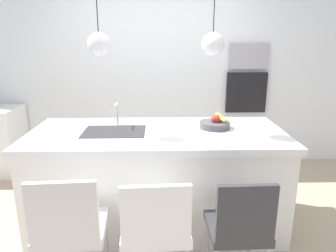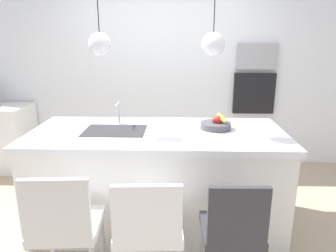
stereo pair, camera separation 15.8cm
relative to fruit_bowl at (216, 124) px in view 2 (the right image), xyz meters
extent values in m
plane|color=tan|center=(-0.55, -0.10, -0.98)|extent=(6.60, 6.60, 0.00)
cube|color=white|center=(-0.55, 1.55, 0.32)|extent=(6.00, 0.10, 2.60)
cube|color=white|center=(-0.55, -0.10, -0.54)|extent=(2.27, 0.95, 0.88)
cube|color=white|center=(-0.55, -0.10, -0.07)|extent=(2.33, 1.01, 0.06)
cube|color=#2D2D30|center=(-0.94, -0.10, -0.05)|extent=(0.56, 0.40, 0.02)
cylinder|color=silver|center=(-0.94, 0.14, 0.07)|extent=(0.02, 0.02, 0.22)
cylinder|color=silver|center=(-0.94, 0.06, 0.17)|extent=(0.02, 0.16, 0.02)
cylinder|color=#4C4C51|center=(0.00, 0.00, -0.01)|extent=(0.29, 0.29, 0.06)
sphere|color=#B22D1E|center=(-0.01, 0.00, 0.04)|extent=(0.07, 0.07, 0.07)
sphere|color=red|center=(0.02, -0.01, 0.04)|extent=(0.08, 0.08, 0.08)
sphere|color=#B22D1E|center=(0.00, 0.01, 0.04)|extent=(0.07, 0.07, 0.07)
ellipsoid|color=yellow|center=(0.04, -0.01, 0.07)|extent=(0.10, 0.19, 0.08)
cube|color=#9E9EA3|center=(0.69, 1.48, 0.54)|extent=(0.54, 0.08, 0.34)
cube|color=black|center=(0.69, 1.48, 0.04)|extent=(0.56, 0.08, 0.56)
cube|color=silver|center=(-1.14, -0.89, -0.51)|extent=(0.49, 0.47, 0.06)
cube|color=silver|center=(-1.13, -1.09, -0.27)|extent=(0.44, 0.07, 0.43)
cylinder|color=#B2B2B7|center=(-0.95, -0.69, -0.76)|extent=(0.04, 0.04, 0.44)
cylinder|color=#B2B2B7|center=(-1.35, -0.71, -0.76)|extent=(0.04, 0.04, 0.44)
cube|color=white|center=(-0.56, -0.89, -0.52)|extent=(0.50, 0.46, 0.06)
cube|color=white|center=(-0.55, -1.09, -0.29)|extent=(0.45, 0.07, 0.40)
cylinder|color=#B2B2B7|center=(-0.36, -0.69, -0.77)|extent=(0.04, 0.04, 0.43)
cylinder|color=#B2B2B7|center=(-0.78, -0.72, -0.77)|extent=(0.04, 0.04, 0.43)
cube|color=#333338|center=(0.02, -0.89, -0.53)|extent=(0.42, 0.42, 0.06)
cube|color=#333338|center=(0.03, -1.07, -0.30)|extent=(0.39, 0.05, 0.40)
cylinder|color=#B2B2B7|center=(0.19, -0.71, -0.77)|extent=(0.04, 0.04, 0.43)
cylinder|color=#B2B2B7|center=(-0.16, -0.72, -0.77)|extent=(0.04, 0.04, 0.43)
sphere|color=silver|center=(-1.03, -0.10, 0.73)|extent=(0.20, 0.20, 0.20)
sphere|color=silver|center=(-0.07, -0.10, 0.73)|extent=(0.20, 0.20, 0.20)
camera|label=1|loc=(-0.52, -2.81, 0.78)|focal=33.24mm
camera|label=2|loc=(-0.36, -2.81, 0.78)|focal=33.24mm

